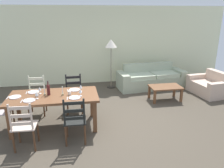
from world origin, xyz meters
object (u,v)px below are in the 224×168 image
(wine_glass_near_right, at_px, (80,91))
(coffee_cup_secondary, at_px, (37,94))
(dining_chair_far_right, at_px, (74,94))
(wine_glass_near_left, at_px, (37,94))
(dining_table, at_px, (54,99))
(wine_glass_far_right, at_px, (81,87))
(dining_chair_far_left, at_px, (37,95))
(coffee_table, at_px, (165,88))
(couch, at_px, (150,79))
(standing_lamp, at_px, (111,46))
(coffee_cup_primary, at_px, (69,93))
(wine_bottle, at_px, (48,90))
(armchair_upholstered, at_px, (210,86))
(dining_chair_near_left, at_px, (24,126))
(dining_chair_near_right, at_px, (75,120))
(wine_glass_far_left, at_px, (40,89))

(wine_glass_near_right, relative_size, coffee_cup_secondary, 1.79)
(dining_chair_far_right, bearing_deg, wine_glass_near_left, -128.92)
(dining_table, distance_m, wine_glass_near_left, 0.40)
(wine_glass_far_right, bearing_deg, dining_chair_far_left, 149.21)
(wine_glass_near_right, bearing_deg, dining_chair_far_right, 99.09)
(wine_glass_far_right, xyz_separation_m, coffee_table, (2.45, 0.94, -0.51))
(couch, bearing_deg, dining_chair_far_left, -156.65)
(dining_chair_far_left, relative_size, standing_lamp, 0.59)
(dining_table, relative_size, coffee_cup_primary, 21.11)
(wine_bottle, distance_m, armchair_upholstered, 4.96)
(standing_lamp, bearing_deg, coffee_cup_secondary, -128.83)
(dining_chair_near_left, relative_size, wine_glass_far_right, 5.96)
(dining_chair_far_left, height_order, standing_lamp, standing_lamp)
(dining_chair_near_left, height_order, armchair_upholstered, dining_chair_near_left)
(wine_bottle, xyz_separation_m, armchair_upholstered, (4.74, 1.31, -0.62))
(dining_chair_near_right, xyz_separation_m, standing_lamp, (1.24, 3.22, 0.93))
(dining_chair_far_left, relative_size, wine_glass_far_right, 5.96)
(wine_bottle, xyz_separation_m, standing_lamp, (1.78, 2.45, 0.54))
(couch, distance_m, standing_lamp, 1.76)
(dining_table, relative_size, wine_glass_near_right, 11.80)
(coffee_cup_secondary, xyz_separation_m, coffee_table, (3.37, 1.09, -0.44))
(armchair_upholstered, bearing_deg, coffee_table, -170.81)
(wine_glass_near_right, distance_m, wine_glass_far_left, 0.92)
(dining_table, height_order, wine_glass_far_right, wine_glass_far_right)
(dining_chair_far_left, height_order, wine_glass_near_left, dining_chair_far_left)
(coffee_cup_secondary, relative_size, standing_lamp, 0.05)
(dining_table, height_order, dining_chair_far_left, dining_chair_far_left)
(wine_glass_near_right, bearing_deg, wine_bottle, 164.48)
(coffee_cup_primary, bearing_deg, armchair_upholstered, 17.97)
(wine_glass_near_right, distance_m, couch, 3.51)
(dining_chair_near_left, bearing_deg, wine_glass_near_left, 75.02)
(dining_table, height_order, wine_glass_near_right, wine_glass_near_right)
(wine_glass_far_right, bearing_deg, armchair_upholstered, 16.54)
(dining_chair_near_right, bearing_deg, coffee_cup_secondary, 136.49)
(coffee_table, bearing_deg, dining_chair_far_right, -172.91)
(wine_glass_near_right, bearing_deg, dining_chair_near_left, -149.31)
(dining_chair_near_right, distance_m, coffee_cup_primary, 0.75)
(couch, bearing_deg, wine_glass_far_left, -146.94)
(dining_chair_far_right, xyz_separation_m, armchair_upholstered, (4.22, 0.58, -0.23))
(dining_chair_near_left, relative_size, dining_chair_far_left, 1.00)
(coffee_cup_primary, bearing_deg, wine_glass_near_left, -170.44)
(dining_table, distance_m, armchair_upholstered, 4.86)
(dining_chair_near_left, relative_size, wine_glass_near_left, 5.96)
(dining_chair_near_right, distance_m, coffee_cup_secondary, 1.10)
(wine_glass_far_right, xyz_separation_m, armchair_upholstered, (4.05, 1.20, -0.61))
(wine_glass_near_right, bearing_deg, coffee_table, 26.68)
(dining_chair_far_left, height_order, coffee_cup_secondary, dining_chair_far_left)
(coffee_cup_secondary, height_order, coffee_table, coffee_cup_secondary)
(wine_glass_far_right, relative_size, couch, 0.07)
(dining_table, xyz_separation_m, coffee_table, (3.05, 1.09, -0.31))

